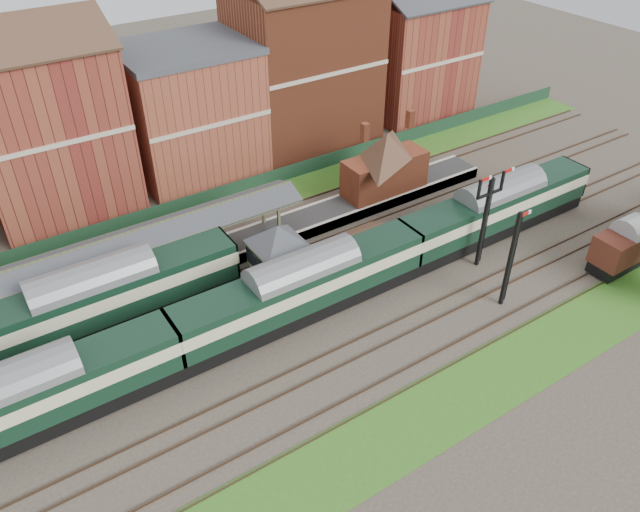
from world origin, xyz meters
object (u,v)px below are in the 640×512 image
signal_box (279,258)px  goods_van_a (626,246)px  semaphore_bracket (486,216)px  platform_railcar (97,300)px  dmu_train (303,287)px

signal_box → goods_van_a: (24.39, -12.25, -1.17)m
semaphore_bracket → platform_railcar: 29.09m
signal_box → dmu_train: size_ratio=0.10×
signal_box → dmu_train: 3.30m
signal_box → goods_van_a: 27.32m
dmu_train → goods_van_a: size_ratio=9.98×
dmu_train → goods_van_a: dmu_train is taller
signal_box → goods_van_a: signal_box is taller
platform_railcar → dmu_train: bearing=-27.3°
signal_box → dmu_train: signal_box is taller
semaphore_bracket → dmu_train: bearing=170.5°
semaphore_bracket → signal_box: bearing=159.1°
platform_railcar → semaphore_bracket: bearing=-18.1°
semaphore_bracket → dmu_train: semaphore_bracket is taller
goods_van_a → dmu_train: bearing=159.7°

